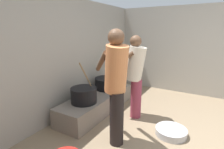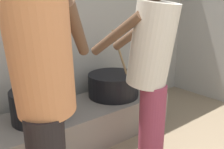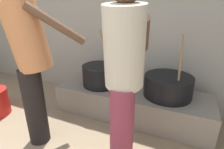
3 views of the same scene
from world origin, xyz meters
TOP-DOWN VIEW (x-y plane):
  - block_enclosure_rear at (0.00, 2.62)m, footprint 5.61×0.20m
  - hearth_ledge at (0.57, 2.10)m, footprint 1.90×0.60m
  - cooking_pot_main at (0.14, 2.09)m, footprint 0.46×0.46m
  - cooking_pot_secondary at (0.99, 2.13)m, footprint 0.54×0.54m
  - cook_in_orange_shirt at (-0.14, 1.29)m, footprint 0.68×0.72m
  - cook_in_cream_shirt at (0.72, 1.37)m, footprint 0.45×0.70m

SIDE VIEW (x-z plane):
  - hearth_ledge at x=0.57m, z-range 0.00..0.35m
  - cooking_pot_secondary at x=0.99m, z-range 0.13..0.83m
  - cooking_pot_main at x=0.14m, z-range 0.13..0.85m
  - cook_in_cream_shirt at x=0.72m, z-range 0.11..1.64m
  - cook_in_orange_shirt at x=-0.14m, z-range 0.12..1.76m
  - block_enclosure_rear at x=0.00m, z-range 0.00..2.21m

